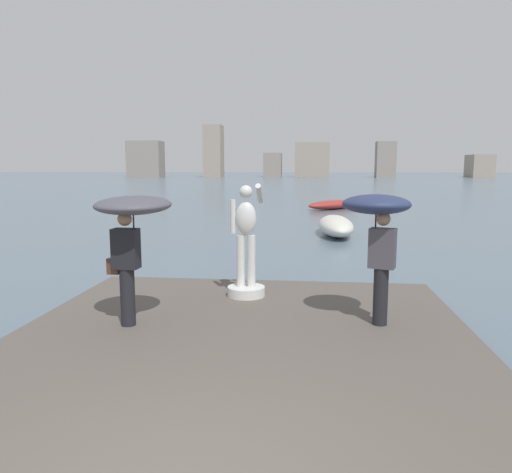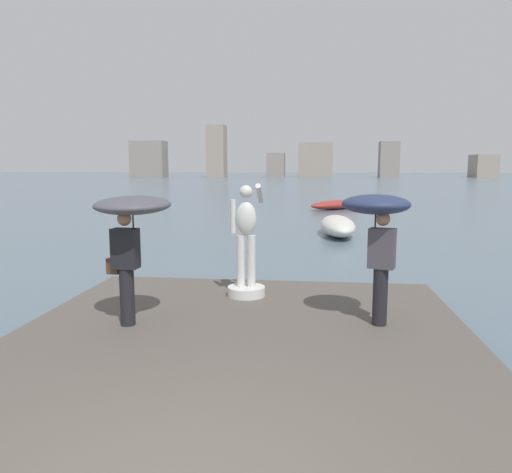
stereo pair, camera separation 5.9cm
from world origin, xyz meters
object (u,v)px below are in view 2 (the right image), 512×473
onlooker_left (131,220)px  boat_mid (336,205)px  statue_white_figure (246,254)px  boat_far (338,226)px  onlooker_right (377,220)px

onlooker_left → boat_mid: onlooker_left is taller
statue_white_figure → boat_far: 11.49m
statue_white_figure → boat_far: statue_white_figure is taller
boat_mid → onlooker_right: bearing=-91.6°
onlooker_left → onlooker_right: 3.67m
onlooker_left → boat_mid: bearing=80.4°
onlooker_right → boat_far: (0.11, 12.62, -1.60)m
onlooker_left → boat_mid: (4.32, 25.56, -1.71)m
onlooker_right → boat_far: bearing=89.5°
onlooker_left → boat_far: 13.70m
onlooker_left → onlooker_right: size_ratio=1.00×
onlooker_left → boat_far: bearing=74.0°
boat_mid → boat_far: (-0.57, -12.48, 0.10)m
statue_white_figure → onlooker_left: (-1.48, -1.85, 0.80)m
onlooker_left → boat_mid: size_ratio=0.48×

